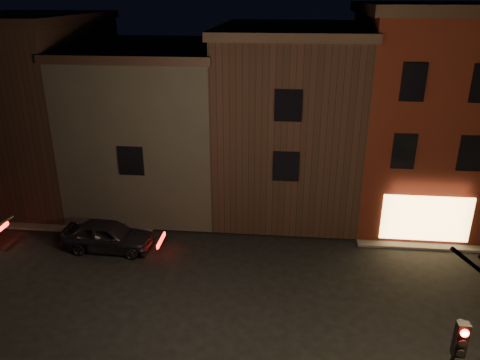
% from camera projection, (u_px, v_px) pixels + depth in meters
% --- Properties ---
extents(ground, '(120.00, 120.00, 0.00)m').
position_uv_depth(ground, '(241.00, 306.00, 17.71)').
color(ground, black).
rests_on(ground, ground).
extents(sidewalk_far_left, '(30.00, 30.00, 0.12)m').
position_uv_depth(sidewalk_far_left, '(22.00, 138.00, 38.06)').
color(sidewalk_far_left, '#2D2B28').
rests_on(sidewalk_far_left, ground).
extents(corner_building, '(6.50, 8.50, 10.50)m').
position_uv_depth(corner_building, '(417.00, 113.00, 23.68)').
color(corner_building, '#44140C').
rests_on(corner_building, ground).
extents(row_building_a, '(7.30, 10.30, 9.40)m').
position_uv_depth(row_building_a, '(288.00, 115.00, 25.46)').
color(row_building_a, black).
rests_on(row_building_a, ground).
extents(row_building_b, '(7.80, 10.30, 8.40)m').
position_uv_depth(row_building_b, '(158.00, 121.00, 26.34)').
color(row_building_b, black).
rests_on(row_building_b, ground).
extents(row_building_c, '(7.30, 10.30, 9.90)m').
position_uv_depth(row_building_c, '(34.00, 105.00, 26.75)').
color(row_building_c, black).
rests_on(row_building_c, ground).
extents(parked_car_a, '(4.22, 1.83, 1.42)m').
position_uv_depth(parked_car_a, '(108.00, 235.00, 21.41)').
color(parked_car_a, black).
rests_on(parked_car_a, ground).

